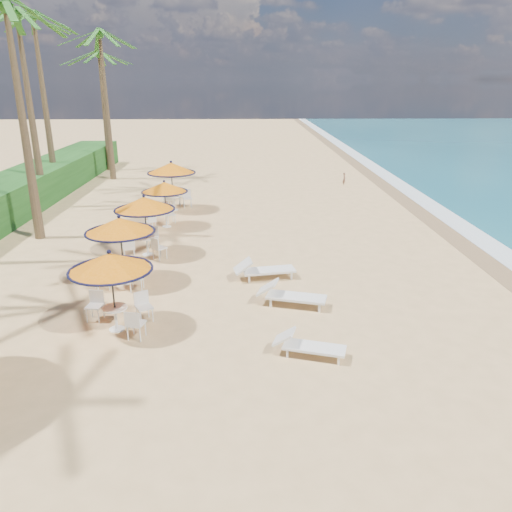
{
  "coord_description": "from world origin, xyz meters",
  "views": [
    {
      "loc": [
        -1.2,
        -12.46,
        6.7
      ],
      "look_at": [
        -0.82,
        3.06,
        1.2
      ],
      "focal_mm": 35.0,
      "sensor_mm": 36.0,
      "label": 1
    }
  ],
  "objects_px": {
    "station_2": "(145,211)",
    "station_3": "(164,191)",
    "station_1": "(119,234)",
    "lounger_near": "(307,345)",
    "lounger_far": "(263,269)",
    "station_0": "(113,272)",
    "station_4": "(172,174)",
    "lounger_mid": "(289,295)"
  },
  "relations": [
    {
      "from": "station_2",
      "to": "station_3",
      "type": "height_order",
      "value": "station_2"
    },
    {
      "from": "station_1",
      "to": "lounger_near",
      "type": "distance_m",
      "value": 7.78
    },
    {
      "from": "station_1",
      "to": "lounger_far",
      "type": "xyz_separation_m",
      "value": [
        4.87,
        0.3,
        -1.43
      ]
    },
    {
      "from": "station_0",
      "to": "station_1",
      "type": "distance_m",
      "value": 3.45
    },
    {
      "from": "station_4",
      "to": "lounger_near",
      "type": "distance_m",
      "value": 16.4
    },
    {
      "from": "station_0",
      "to": "lounger_mid",
      "type": "xyz_separation_m",
      "value": [
        5.0,
        1.46,
        -1.39
      ]
    },
    {
      "from": "station_2",
      "to": "lounger_far",
      "type": "distance_m",
      "value": 5.48
    },
    {
      "from": "station_1",
      "to": "lounger_mid",
      "type": "bearing_deg",
      "value": -18.92
    },
    {
      "from": "station_0",
      "to": "station_4",
      "type": "height_order",
      "value": "station_4"
    },
    {
      "from": "station_2",
      "to": "station_4",
      "type": "height_order",
      "value": "station_4"
    },
    {
      "from": "lounger_far",
      "to": "station_3",
      "type": "bearing_deg",
      "value": 112.81
    },
    {
      "from": "station_0",
      "to": "station_2",
      "type": "distance_m",
      "value": 6.38
    },
    {
      "from": "station_2",
      "to": "station_3",
      "type": "bearing_deg",
      "value": 88.07
    },
    {
      "from": "station_1",
      "to": "station_2",
      "type": "height_order",
      "value": "station_2"
    },
    {
      "from": "station_3",
      "to": "station_4",
      "type": "xyz_separation_m",
      "value": [
        -0.04,
        3.37,
        0.23
      ]
    },
    {
      "from": "station_4",
      "to": "lounger_mid",
      "type": "height_order",
      "value": "station_4"
    },
    {
      "from": "lounger_near",
      "to": "lounger_far",
      "type": "relative_size",
      "value": 0.86
    },
    {
      "from": "station_3",
      "to": "lounger_mid",
      "type": "relative_size",
      "value": 1.01
    },
    {
      "from": "station_0",
      "to": "lounger_near",
      "type": "xyz_separation_m",
      "value": [
        5.18,
        -1.58,
        -1.44
      ]
    },
    {
      "from": "station_1",
      "to": "station_4",
      "type": "distance_m",
      "value": 10.45
    },
    {
      "from": "station_4",
      "to": "station_0",
      "type": "bearing_deg",
      "value": -89.15
    },
    {
      "from": "lounger_mid",
      "to": "lounger_far",
      "type": "height_order",
      "value": "lounger_far"
    },
    {
      "from": "station_2",
      "to": "lounger_mid",
      "type": "xyz_separation_m",
      "value": [
        5.3,
        -4.91,
        -1.46
      ]
    },
    {
      "from": "lounger_near",
      "to": "lounger_mid",
      "type": "bearing_deg",
      "value": 110.15
    },
    {
      "from": "station_4",
      "to": "lounger_mid",
      "type": "xyz_separation_m",
      "value": [
        5.2,
        -12.36,
        -1.6
      ]
    },
    {
      "from": "station_1",
      "to": "lounger_near",
      "type": "height_order",
      "value": "station_1"
    },
    {
      "from": "station_3",
      "to": "lounger_near",
      "type": "bearing_deg",
      "value": -66.05
    },
    {
      "from": "lounger_near",
      "to": "lounger_mid",
      "type": "xyz_separation_m",
      "value": [
        -0.19,
        3.04,
        0.05
      ]
    },
    {
      "from": "lounger_near",
      "to": "lounger_far",
      "type": "bearing_deg",
      "value": 116.75
    },
    {
      "from": "station_4",
      "to": "lounger_far",
      "type": "distance_m",
      "value": 11.19
    },
    {
      "from": "station_2",
      "to": "station_4",
      "type": "relative_size",
      "value": 0.93
    },
    {
      "from": "station_4",
      "to": "lounger_far",
      "type": "relative_size",
      "value": 1.19
    },
    {
      "from": "lounger_near",
      "to": "station_0",
      "type": "bearing_deg",
      "value": 179.74
    },
    {
      "from": "station_1",
      "to": "station_2",
      "type": "xyz_separation_m",
      "value": [
        0.32,
        2.98,
        0.03
      ]
    },
    {
      "from": "station_3",
      "to": "lounger_far",
      "type": "bearing_deg",
      "value": -56.93
    },
    {
      "from": "station_2",
      "to": "lounger_near",
      "type": "distance_m",
      "value": 9.77
    },
    {
      "from": "station_2",
      "to": "lounger_mid",
      "type": "distance_m",
      "value": 7.37
    },
    {
      "from": "lounger_near",
      "to": "lounger_mid",
      "type": "relative_size",
      "value": 0.86
    },
    {
      "from": "station_1",
      "to": "lounger_near",
      "type": "relative_size",
      "value": 1.27
    },
    {
      "from": "station_1",
      "to": "lounger_near",
      "type": "xyz_separation_m",
      "value": [
        5.81,
        -4.97,
        -1.48
      ]
    },
    {
      "from": "station_0",
      "to": "station_2",
      "type": "bearing_deg",
      "value": 92.69
    },
    {
      "from": "station_1",
      "to": "lounger_far",
      "type": "distance_m",
      "value": 5.08
    }
  ]
}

